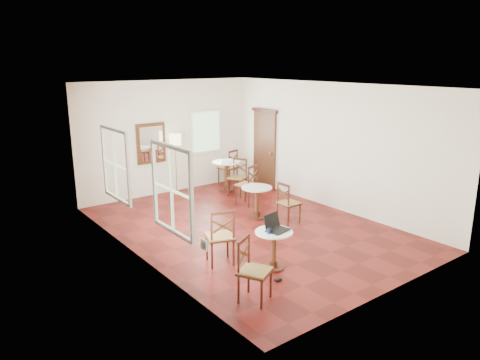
% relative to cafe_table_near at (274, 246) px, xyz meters
% --- Properties ---
extents(ground, '(7.00, 7.00, 0.00)m').
position_rel_cafe_table_near_xyz_m(ground, '(0.88, 1.80, -0.42)').
color(ground, '#5F1310').
rests_on(ground, ground).
extents(room_shell, '(5.02, 7.02, 3.01)m').
position_rel_cafe_table_near_xyz_m(room_shell, '(0.81, 2.08, 1.47)').
color(room_shell, white).
rests_on(room_shell, ground).
extents(cafe_table_near, '(0.65, 0.65, 0.68)m').
position_rel_cafe_table_near_xyz_m(cafe_table_near, '(0.00, 0.00, 0.00)').
color(cafe_table_near, '#411B10').
rests_on(cafe_table_near, ground).
extents(cafe_table_mid, '(0.69, 0.69, 0.73)m').
position_rel_cafe_table_near_xyz_m(cafe_table_mid, '(1.42, 2.19, 0.03)').
color(cafe_table_mid, '#411B10').
rests_on(cafe_table_mid, ground).
extents(cafe_table_back, '(0.78, 0.78, 0.83)m').
position_rel_cafe_table_near_xyz_m(cafe_table_back, '(2.17, 4.42, 0.09)').
color(cafe_table_back, '#411B10').
rests_on(cafe_table_back, ground).
extents(chair_near_a, '(0.61, 0.61, 1.02)m').
position_rel_cafe_table_near_xyz_m(chair_near_a, '(-0.61, 0.72, 0.09)').
color(chair_near_a, '#411B10').
rests_on(chair_near_a, ground).
extents(chair_near_b, '(0.60, 0.60, 0.97)m').
position_rel_cafe_table_near_xyz_m(chair_near_b, '(-0.94, -0.61, 0.06)').
color(chair_near_b, '#411B10').
rests_on(chair_near_b, ground).
extents(chair_mid_a, '(0.58, 0.58, 1.02)m').
position_rel_cafe_table_near_xyz_m(chair_mid_a, '(1.87, 3.10, 0.09)').
color(chair_mid_a, '#411B10').
rests_on(chair_mid_a, ground).
extents(chair_mid_b, '(0.43, 0.43, 0.93)m').
position_rel_cafe_table_near_xyz_m(chair_mid_b, '(1.76, 1.53, 0.04)').
color(chair_mid_b, '#411B10').
rests_on(chair_mid_b, ground).
extents(chair_back_a, '(0.59, 0.59, 1.02)m').
position_rel_cafe_table_near_xyz_m(chair_back_a, '(2.63, 4.96, 0.08)').
color(chair_back_a, '#411B10').
rests_on(chair_back_a, ground).
extents(chair_back_b, '(0.61, 0.61, 0.97)m').
position_rel_cafe_table_near_xyz_m(chair_back_b, '(2.17, 3.91, 0.06)').
color(chair_back_b, '#411B10').
rests_on(chair_back_b, ground).
extents(floor_lamp, '(0.32, 0.32, 1.63)m').
position_rel_cafe_table_near_xyz_m(floor_lamp, '(0.91, 4.95, 0.96)').
color(floor_lamp, '#BF8C3F').
rests_on(floor_lamp, ground).
extents(laptop, '(0.43, 0.38, 0.27)m').
position_rel_cafe_table_near_xyz_m(laptop, '(0.06, 0.03, 0.33)').
color(laptop, black).
rests_on(laptop, cafe_table_near).
extents(mouse, '(0.09, 0.07, 0.03)m').
position_rel_cafe_table_near_xyz_m(mouse, '(-0.01, 0.02, 0.28)').
color(mouse, black).
rests_on(mouse, cafe_table_near).
extents(navy_mug, '(0.11, 0.07, 0.09)m').
position_rel_cafe_table_near_xyz_m(navy_mug, '(-0.13, -0.02, 0.30)').
color(navy_mug, black).
rests_on(navy_mug, cafe_table_near).
extents(water_glass, '(0.05, 0.05, 0.09)m').
position_rel_cafe_table_near_xyz_m(water_glass, '(0.05, 0.00, 0.30)').
color(water_glass, white).
rests_on(water_glass, cafe_table_near).
extents(power_adapter, '(0.11, 0.06, 0.04)m').
position_rel_cafe_table_near_xyz_m(power_adapter, '(-0.25, -0.40, -0.40)').
color(power_adapter, black).
rests_on(power_adapter, ground).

